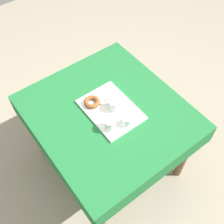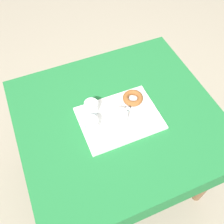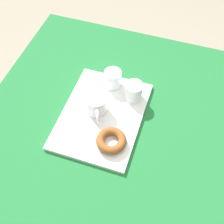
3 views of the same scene
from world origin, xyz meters
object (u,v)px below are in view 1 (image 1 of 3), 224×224
at_px(serving_tray, 111,110).
at_px(donut_plate_left, 92,104).
at_px(water_glass_far, 126,121).
at_px(tea_mug_left, 115,105).
at_px(sugar_donut_left, 92,102).
at_px(water_glass_near, 111,125).
at_px(dining_table, 108,119).

height_order(serving_tray, donut_plate_left, donut_plate_left).
relative_size(water_glass_far, donut_plate_left, 0.64).
relative_size(tea_mug_left, sugar_donut_left, 1.08).
xyz_separation_m(serving_tray, water_glass_near, (0.13, -0.10, 0.04)).
bearing_deg(tea_mug_left, water_glass_far, -7.61).
distance_m(dining_table, water_glass_far, 0.23).
height_order(water_glass_near, sugar_donut_left, water_glass_near).
bearing_deg(donut_plate_left, tea_mug_left, 39.46).
bearing_deg(donut_plate_left, dining_table, 28.08).
bearing_deg(serving_tray, water_glass_far, 2.56).
relative_size(tea_mug_left, water_glass_far, 1.60).
xyz_separation_m(water_glass_far, donut_plate_left, (-0.28, -0.09, -0.03)).
height_order(dining_table, water_glass_far, water_glass_far).
height_order(water_glass_near, donut_plate_left, water_glass_near).
bearing_deg(tea_mug_left, dining_table, -110.45).
xyz_separation_m(water_glass_far, sugar_donut_left, (-0.28, -0.09, -0.01)).
distance_m(serving_tray, donut_plate_left, 0.14).
bearing_deg(sugar_donut_left, water_glass_far, 16.99).
bearing_deg(dining_table, serving_tray, 74.40).
xyz_separation_m(serving_tray, water_glass_far, (0.16, 0.01, 0.04)).
xyz_separation_m(dining_table, water_glass_far, (0.17, 0.03, 0.15)).
distance_m(serving_tray, water_glass_far, 0.17).
distance_m(donut_plate_left, sugar_donut_left, 0.02).
bearing_deg(serving_tray, sugar_donut_left, -146.11).
xyz_separation_m(dining_table, water_glass_near, (0.13, -0.08, 0.15)).
relative_size(dining_table, donut_plate_left, 9.19).
bearing_deg(water_glass_near, donut_plate_left, 175.90).
bearing_deg(donut_plate_left, sugar_donut_left, 0.00).
xyz_separation_m(donut_plate_left, sugar_donut_left, (0.00, 0.00, 0.02)).
bearing_deg(sugar_donut_left, water_glass_near, -4.10).
relative_size(serving_tray, sugar_donut_left, 3.74).
xyz_separation_m(tea_mug_left, donut_plate_left, (-0.13, -0.11, -0.03)).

